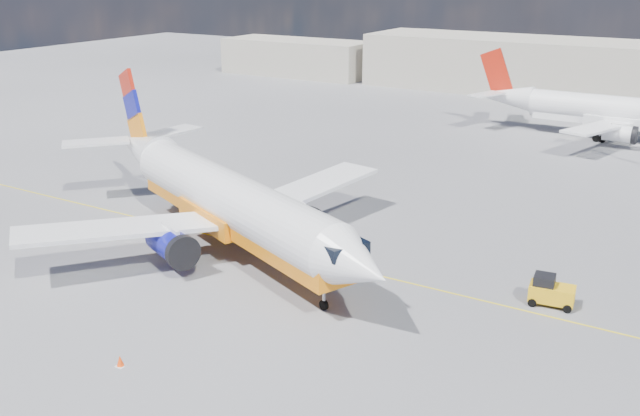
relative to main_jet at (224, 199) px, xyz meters
The scene contains 8 objects.
ground 6.77m from the main_jet, 18.25° to the right, with size 240.00×240.00×0.00m, color #58585C.
taxi_line 6.63m from the main_jet, 12.28° to the left, with size 70.00×0.15×0.01m, color yellow.
terminal_main 73.94m from the main_jet, 81.85° to the left, with size 70.00×14.00×8.00m, color #B0A797.
terminal_annex 80.56m from the main_jet, 119.38° to the left, with size 26.00×10.00×6.00m, color #B0A797.
main_jet is the anchor object (origin of this frame).
second_jet 50.51m from the main_jet, 70.47° to the left, with size 30.55×24.19×9.27m.
gse_tug 21.78m from the main_jet, ahead, with size 2.66×1.84×1.78m.
traffic_cone 16.12m from the main_jet, 70.76° to the right, with size 0.42×0.42×0.59m.
Camera 1 is at (23.83, -34.06, 18.70)m, focal length 40.00 mm.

